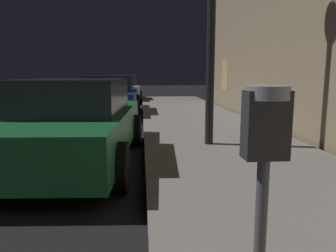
# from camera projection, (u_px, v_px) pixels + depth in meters

# --- Properties ---
(parking_meter) EXTENTS (0.19, 0.19, 1.32)m
(parking_meter) POSITION_uv_depth(u_px,v_px,m) (264.00, 158.00, 1.42)
(parking_meter) COLOR #59595B
(parking_meter) RESTS_ON sidewalk
(car_green) EXTENTS (2.20, 4.48, 1.43)m
(car_green) POSITION_uv_depth(u_px,v_px,m) (75.00, 123.00, 5.37)
(car_green) COLOR #19592D
(car_green) RESTS_ON ground
(car_blue) EXTENTS (2.08, 4.36, 1.43)m
(car_blue) POSITION_uv_depth(u_px,v_px,m) (111.00, 95.00, 11.81)
(car_blue) COLOR navy
(car_blue) RESTS_ON ground
(car_white) EXTENTS (2.26, 4.54, 1.43)m
(car_white) POSITION_uv_depth(u_px,v_px,m) (121.00, 88.00, 17.59)
(car_white) COLOR silver
(car_white) RESTS_ON ground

